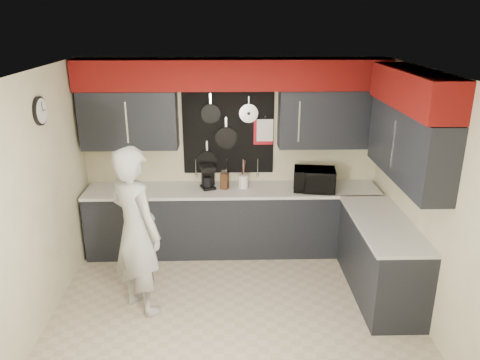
{
  "coord_description": "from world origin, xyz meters",
  "views": [
    {
      "loc": [
        -0.05,
        -4.39,
        3.12
      ],
      "look_at": [
        0.07,
        0.5,
        1.37
      ],
      "focal_mm": 35.0,
      "sensor_mm": 36.0,
      "label": 1
    }
  ],
  "objects_px": {
    "knife_block": "(225,181)",
    "person": "(136,231)",
    "coffee_maker": "(208,176)",
    "utensil_crock": "(243,181)",
    "microwave": "(314,180)"
  },
  "relations": [
    {
      "from": "knife_block",
      "to": "person",
      "type": "bearing_deg",
      "value": -105.95
    },
    {
      "from": "coffee_maker",
      "to": "person",
      "type": "distance_m",
      "value": 1.55
    },
    {
      "from": "knife_block",
      "to": "utensil_crock",
      "type": "xyz_separation_m",
      "value": [
        0.25,
        0.04,
        -0.02
      ]
    },
    {
      "from": "microwave",
      "to": "person",
      "type": "xyz_separation_m",
      "value": [
        -2.11,
        -1.23,
        -0.13
      ]
    },
    {
      "from": "microwave",
      "to": "coffee_maker",
      "type": "xyz_separation_m",
      "value": [
        -1.4,
        0.14,
        0.01
      ]
    },
    {
      "from": "knife_block",
      "to": "utensil_crock",
      "type": "relative_size",
      "value": 1.23
    },
    {
      "from": "microwave",
      "to": "utensil_crock",
      "type": "relative_size",
      "value": 3.07
    },
    {
      "from": "person",
      "to": "knife_block",
      "type": "bearing_deg",
      "value": -81.83
    },
    {
      "from": "microwave",
      "to": "utensil_crock",
      "type": "distance_m",
      "value": 0.94
    },
    {
      "from": "microwave",
      "to": "coffee_maker",
      "type": "height_order",
      "value": "coffee_maker"
    },
    {
      "from": "coffee_maker",
      "to": "knife_block",
      "type": "bearing_deg",
      "value": -31.77
    },
    {
      "from": "utensil_crock",
      "to": "microwave",
      "type": "bearing_deg",
      "value": -7.94
    },
    {
      "from": "microwave",
      "to": "utensil_crock",
      "type": "bearing_deg",
      "value": -179.66
    },
    {
      "from": "utensil_crock",
      "to": "person",
      "type": "height_order",
      "value": "person"
    },
    {
      "from": "knife_block",
      "to": "coffee_maker",
      "type": "distance_m",
      "value": 0.23
    }
  ]
}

